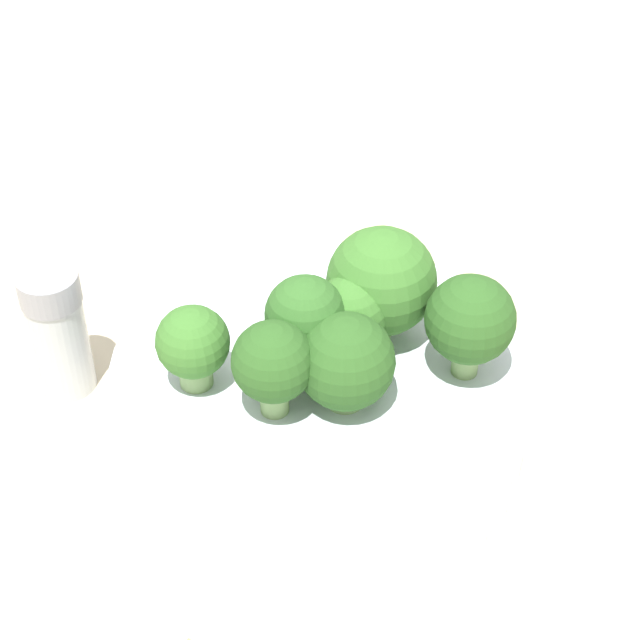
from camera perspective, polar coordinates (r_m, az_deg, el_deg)
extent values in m
plane|color=beige|center=(0.60, 0.00, -6.23)|extent=(3.00, 3.00, 0.00)
cylinder|color=silver|center=(0.58, 0.00, -4.43)|extent=(0.22, 0.22, 0.05)
cylinder|color=#7A9E5B|center=(0.57, 3.22, 0.31)|extent=(0.02, 0.02, 0.03)
sphere|color=#386B28|center=(0.56, 3.30, 2.09)|extent=(0.06, 0.06, 0.06)
cylinder|color=#7A9E5B|center=(0.53, 1.08, -3.73)|extent=(0.03, 0.03, 0.02)
sphere|color=#28511E|center=(0.52, 1.11, -2.31)|extent=(0.05, 0.05, 0.05)
cylinder|color=#7A9E5B|center=(0.55, -6.67, -2.52)|extent=(0.02, 0.02, 0.02)
sphere|color=#386B28|center=(0.53, -6.81, -1.17)|extent=(0.04, 0.04, 0.04)
cylinder|color=#7A9E5B|center=(0.53, -2.46, -3.82)|extent=(0.02, 0.02, 0.03)
sphere|color=#28511E|center=(0.51, -2.52, -2.23)|extent=(0.04, 0.04, 0.04)
cylinder|color=#7A9E5B|center=(0.55, 7.81, -1.69)|extent=(0.02, 0.02, 0.03)
sphere|color=#28511E|center=(0.54, 8.01, 0.04)|extent=(0.05, 0.05, 0.05)
cylinder|color=#8EB770|center=(0.55, 1.79, -1.41)|extent=(0.02, 0.02, 0.02)
sphere|color=#386B28|center=(0.54, 1.83, 0.04)|extent=(0.04, 0.04, 0.04)
cylinder|color=#84AD66|center=(0.55, -0.86, -1.45)|extent=(0.03, 0.03, 0.03)
sphere|color=#2D5B23|center=(0.53, -0.88, 0.39)|extent=(0.04, 0.04, 0.04)
cylinder|color=#B2B7BC|center=(0.62, -13.67, -1.24)|extent=(0.03, 0.03, 0.06)
cylinder|color=gray|center=(0.60, -14.27, 1.65)|extent=(0.03, 0.03, 0.02)
cube|color=tan|center=(0.69, 0.59, 1.78)|extent=(0.01, 0.01, 0.01)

